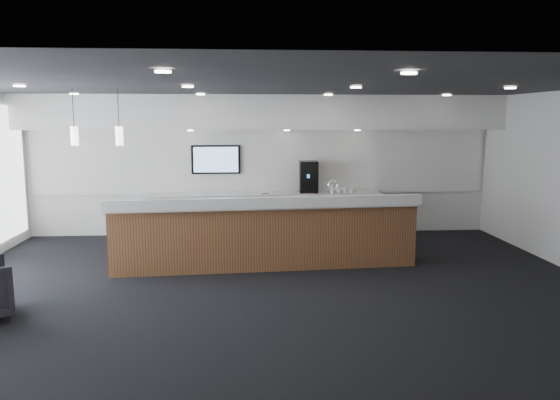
{
  "coord_description": "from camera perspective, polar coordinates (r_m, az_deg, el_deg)",
  "views": [
    {
      "loc": [
        -0.47,
        -7.9,
        2.53
      ],
      "look_at": [
        0.2,
        1.3,
        1.14
      ],
      "focal_mm": 35.0,
      "sensor_mm": 36.0,
      "label": 1
    }
  ],
  "objects": [
    {
      "name": "ground",
      "position": [
        8.31,
        -0.72,
        -9.18
      ],
      "size": [
        10.0,
        10.0,
        0.0
      ],
      "primitive_type": "plane",
      "color": "black",
      "rests_on": "ground"
    },
    {
      "name": "ceiling",
      "position": [
        7.93,
        -0.76,
        11.94
      ],
      "size": [
        10.0,
        8.0,
        0.02
      ],
      "primitive_type": "cube",
      "color": "black",
      "rests_on": "back_wall"
    },
    {
      "name": "back_wall",
      "position": [
        11.95,
        -1.88,
        3.59
      ],
      "size": [
        10.0,
        0.02,
        3.0
      ],
      "primitive_type": "cube",
      "color": "silver",
      "rests_on": "ground"
    },
    {
      "name": "soffit_bulkhead",
      "position": [
        11.46,
        -1.82,
        9.14
      ],
      "size": [
        10.0,
        0.9,
        0.7
      ],
      "primitive_type": "cube",
      "color": "white",
      "rests_on": "back_wall"
    },
    {
      "name": "alcove_panel",
      "position": [
        11.92,
        -1.88,
        4.06
      ],
      "size": [
        9.8,
        0.06,
        1.4
      ],
      "primitive_type": "cube",
      "color": "white",
      "rests_on": "back_wall"
    },
    {
      "name": "back_credenza",
      "position": [
        11.73,
        -1.79,
        -1.54
      ],
      "size": [
        5.06,
        0.66,
        0.95
      ],
      "color": "gray",
      "rests_on": "ground"
    },
    {
      "name": "wall_tv",
      "position": [
        11.85,
        -6.71,
        4.22
      ],
      "size": [
        1.05,
        0.08,
        0.62
      ],
      "color": "black",
      "rests_on": "back_wall"
    },
    {
      "name": "pendant_left",
      "position": [
        8.92,
        -16.75,
        6.39
      ],
      "size": [
        0.12,
        0.12,
        0.3
      ],
      "primitive_type": "cylinder",
      "color": "beige",
      "rests_on": "ceiling"
    },
    {
      "name": "pendant_right",
      "position": [
        9.1,
        -21.08,
        6.21
      ],
      "size": [
        0.12,
        0.12,
        0.3
      ],
      "primitive_type": "cylinder",
      "color": "beige",
      "rests_on": "ceiling"
    },
    {
      "name": "ceiling_can_lights",
      "position": [
        7.93,
        -0.76,
        11.73
      ],
      "size": [
        7.0,
        5.0,
        0.02
      ],
      "primitive_type": null,
      "color": "silver",
      "rests_on": "ceiling"
    },
    {
      "name": "service_counter",
      "position": [
        9.34,
        -1.55,
        -3.55
      ],
      "size": [
        5.25,
        1.21,
        1.49
      ],
      "rotation": [
        0.0,
        0.0,
        0.07
      ],
      "color": "brown",
      "rests_on": "ground"
    },
    {
      "name": "coffee_machine",
      "position": [
        11.73,
        3.0,
        2.44
      ],
      "size": [
        0.4,
        0.52,
        0.67
      ],
      "rotation": [
        0.0,
        0.0,
        -0.04
      ],
      "color": "black",
      "rests_on": "back_credenza"
    },
    {
      "name": "info_sign_left",
      "position": [
        11.55,
        -1.58,
        1.24
      ],
      "size": [
        0.17,
        0.02,
        0.23
      ],
      "primitive_type": "cube",
      "rotation": [
        0.0,
        0.0,
        0.01
      ],
      "color": "white",
      "rests_on": "back_credenza"
    },
    {
      "name": "info_sign_right",
      "position": [
        11.65,
        2.74,
        1.31
      ],
      "size": [
        0.17,
        0.03,
        0.23
      ],
      "primitive_type": "cube",
      "rotation": [
        0.0,
        0.0,
        0.05
      ],
      "color": "white",
      "rests_on": "back_credenza"
    },
    {
      "name": "cup_0",
      "position": [
        11.8,
        7.47,
        1.03
      ],
      "size": [
        0.11,
        0.11,
        0.1
      ],
      "primitive_type": "imported",
      "color": "white",
      "rests_on": "back_credenza"
    },
    {
      "name": "cup_1",
      "position": [
        11.78,
        6.81,
        1.03
      ],
      "size": [
        0.16,
        0.16,
        0.1
      ],
      "primitive_type": "imported",
      "rotation": [
        0.0,
        0.0,
        0.65
      ],
      "color": "white",
      "rests_on": "back_credenza"
    },
    {
      "name": "cup_2",
      "position": [
        11.75,
        6.14,
        1.02
      ],
      "size": [
        0.14,
        0.14,
        0.1
      ],
      "primitive_type": "imported",
      "rotation": [
        0.0,
        0.0,
        1.29
      ],
      "color": "white",
      "rests_on": "back_credenza"
    },
    {
      "name": "cup_3",
      "position": [
        11.73,
        5.46,
        1.02
      ],
      "size": [
        0.14,
        0.14,
        0.1
      ],
      "primitive_type": "imported",
      "rotation": [
        0.0,
        0.0,
        1.94
      ],
      "color": "white",
      "rests_on": "back_credenza"
    }
  ]
}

